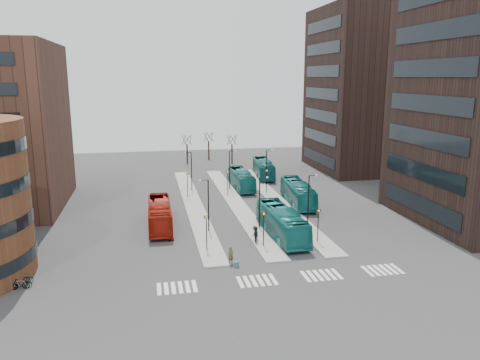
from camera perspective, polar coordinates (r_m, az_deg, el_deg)
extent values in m
plane|color=#303032|center=(38.86, 4.96, -14.42)|extent=(160.00, 160.00, 0.00)
cube|color=gray|center=(65.85, -5.72, -2.96)|extent=(2.50, 45.00, 0.15)
cube|color=gray|center=(66.66, -0.58, -2.71)|extent=(2.50, 45.00, 0.15)
cube|color=gray|center=(67.99, 4.40, -2.44)|extent=(2.50, 45.00, 0.15)
cube|color=navy|center=(44.76, -0.43, -10.23)|extent=(0.52, 0.47, 0.53)
imported|color=#A0180C|center=(56.50, -9.75, -4.15)|extent=(2.73, 11.16, 3.10)
imported|color=#166E6B|center=(52.60, 5.11, -5.17)|extent=(3.17, 11.88, 3.28)
imported|color=#156C68|center=(74.78, 0.17, 0.08)|extent=(2.56, 10.64, 2.96)
imported|color=#156A6A|center=(66.12, 7.06, -1.57)|extent=(3.61, 11.67, 3.20)
imported|color=#136361|center=(83.38, 2.89, 1.42)|extent=(3.77, 11.36, 3.10)
imported|color=#4D4B2E|center=(45.19, -1.12, -9.17)|extent=(0.76, 0.66, 1.76)
imported|color=black|center=(51.74, -8.53, -6.39)|extent=(1.11, 1.01, 1.87)
imported|color=black|center=(50.42, 1.98, -6.76)|extent=(0.57, 1.14, 1.88)
imported|color=black|center=(51.41, 1.83, -6.51)|extent=(1.16, 1.19, 1.64)
imported|color=gray|center=(44.55, -25.20, -11.30)|extent=(1.85, 0.66, 0.97)
imported|color=gray|center=(44.40, -25.25, -11.43)|extent=(1.55, 0.53, 0.92)
imported|color=gray|center=(45.46, -24.90, -10.88)|extent=(1.67, 0.83, 0.84)
cube|color=silver|center=(41.14, -9.84, -12.96)|extent=(0.35, 2.40, 0.01)
cube|color=silver|center=(41.15, -8.98, -12.92)|extent=(0.35, 2.40, 0.01)
cube|color=silver|center=(41.17, -8.12, -12.88)|extent=(0.35, 2.40, 0.01)
cube|color=silver|center=(41.20, -7.27, -12.83)|extent=(0.35, 2.40, 0.01)
cube|color=silver|center=(41.24, -6.42, -12.78)|extent=(0.35, 2.40, 0.01)
cube|color=silver|center=(41.28, -5.57, -12.73)|extent=(0.35, 2.40, 0.01)
cube|color=silver|center=(41.81, 0.02, -12.33)|extent=(0.35, 2.40, 0.01)
cube|color=silver|center=(41.92, 0.84, -12.26)|extent=(0.35, 2.40, 0.01)
cube|color=silver|center=(42.04, 1.66, -12.19)|extent=(0.35, 2.40, 0.01)
cube|color=silver|center=(42.17, 2.48, -12.12)|extent=(0.35, 2.40, 0.01)
cube|color=silver|center=(42.30, 3.28, -12.04)|extent=(0.35, 2.40, 0.01)
cube|color=silver|center=(42.45, 4.08, -11.97)|extent=(0.35, 2.40, 0.01)
cube|color=silver|center=(43.28, 8.00, -11.56)|extent=(0.35, 2.40, 0.01)
cube|color=silver|center=(43.47, 8.76, -11.47)|extent=(0.35, 2.40, 0.01)
cube|color=silver|center=(43.67, 9.51, -11.39)|extent=(0.35, 2.40, 0.01)
cube|color=silver|center=(43.88, 10.26, -11.30)|extent=(0.35, 2.40, 0.01)
cube|color=silver|center=(44.09, 11.00, -11.21)|extent=(0.35, 2.40, 0.01)
cube|color=silver|center=(44.31, 11.73, -11.12)|extent=(0.35, 2.40, 0.01)
cube|color=silver|center=(45.51, 15.28, -10.66)|extent=(0.35, 2.40, 0.01)
cube|color=silver|center=(45.77, 15.96, -10.57)|extent=(0.35, 2.40, 0.01)
cube|color=silver|center=(46.03, 16.64, -10.47)|extent=(0.35, 2.40, 0.01)
cube|color=silver|center=(46.30, 17.30, -10.38)|extent=(0.35, 2.40, 0.01)
cube|color=silver|center=(46.58, 17.96, -10.28)|extent=(0.35, 2.40, 0.01)
cube|color=silver|center=(46.87, 18.61, -10.19)|extent=(0.35, 2.40, 0.01)
cube|color=black|center=(60.54, 20.96, -2.75)|extent=(0.12, 16.00, 2.00)
cube|color=black|center=(59.67, 21.25, 0.96)|extent=(0.12, 16.00, 2.00)
cube|color=black|center=(59.06, 21.56, 4.76)|extent=(0.12, 16.00, 2.00)
cube|color=black|center=(58.72, 21.87, 8.63)|extent=(0.12, 16.00, 2.00)
cube|color=black|center=(58.64, 22.20, 12.52)|extent=(0.12, 16.00, 2.00)
cube|color=black|center=(58.84, 22.53, 16.40)|extent=(0.12, 16.00, 2.00)
cube|color=black|center=(93.22, 15.71, 10.47)|extent=(20.00, 20.00, 30.00)
cube|color=black|center=(90.37, 9.54, 2.73)|extent=(0.12, 16.00, 2.00)
cube|color=black|center=(89.79, 9.63, 5.25)|extent=(0.12, 16.00, 2.00)
cube|color=black|center=(89.39, 9.73, 7.79)|extent=(0.12, 16.00, 2.00)
cube|color=black|center=(89.16, 9.82, 10.35)|extent=(0.12, 16.00, 2.00)
cube|color=black|center=(89.11, 9.92, 12.92)|extent=(0.12, 16.00, 2.00)
cube|color=black|center=(89.24, 10.02, 15.49)|extent=(0.12, 16.00, 2.00)
cube|color=black|center=(89.55, 10.12, 18.05)|extent=(0.12, 16.00, 2.00)
cylinder|color=black|center=(48.16, -4.09, -6.51)|extent=(0.10, 0.10, 3.50)
cube|color=black|center=(47.62, -4.13, -4.52)|extent=(0.45, 0.10, 0.30)
cube|color=yellow|center=(47.56, -4.12, -4.54)|extent=(0.20, 0.02, 0.20)
cylinder|color=black|center=(69.23, -6.41, -0.65)|extent=(0.10, 0.10, 3.50)
cube|color=black|center=(68.85, -6.45, 0.76)|extent=(0.45, 0.10, 0.30)
cube|color=yellow|center=(68.79, -6.44, 0.75)|extent=(0.20, 0.02, 0.20)
cylinder|color=black|center=(49.22, 2.89, -6.07)|extent=(0.10, 0.10, 3.50)
cube|color=black|center=(48.69, 2.91, -4.12)|extent=(0.45, 0.10, 0.30)
cube|color=yellow|center=(48.63, 2.93, -4.14)|extent=(0.20, 0.02, 0.20)
cylinder|color=black|center=(69.97, -1.51, -0.44)|extent=(0.10, 0.10, 3.50)
cube|color=black|center=(69.59, -1.52, 0.97)|extent=(0.45, 0.10, 0.30)
cube|color=yellow|center=(69.54, -1.51, 0.96)|extent=(0.20, 0.02, 0.20)
cylinder|color=black|center=(50.96, 9.48, -5.58)|extent=(0.10, 0.10, 3.50)
cube|color=black|center=(50.45, 9.55, -3.69)|extent=(0.45, 0.10, 0.30)
cube|color=yellow|center=(50.40, 9.57, -3.70)|extent=(0.20, 0.02, 0.20)
cylinder|color=black|center=(71.20, 3.25, -0.23)|extent=(0.10, 0.10, 3.50)
cube|color=black|center=(70.84, 3.27, 1.15)|extent=(0.45, 0.10, 0.30)
cube|color=yellow|center=(70.78, 3.28, 1.14)|extent=(0.20, 0.02, 0.20)
cylinder|color=black|center=(53.60, -3.87, -3.13)|extent=(0.14, 0.14, 6.00)
cylinder|color=black|center=(52.81, -4.40, -0.02)|extent=(0.90, 0.08, 0.08)
sphere|color=silver|center=(52.76, -4.89, -0.04)|extent=(0.24, 0.24, 0.24)
cylinder|color=black|center=(72.94, -5.93, 1.04)|extent=(0.14, 0.14, 6.00)
cylinder|color=black|center=(72.37, -6.34, 3.35)|extent=(0.90, 0.08, 0.08)
sphere|color=silver|center=(72.33, -6.69, 3.34)|extent=(0.24, 0.24, 0.24)
cylinder|color=black|center=(54.65, 2.38, -2.80)|extent=(0.14, 0.14, 6.00)
cylinder|color=black|center=(54.05, 2.88, 0.29)|extent=(0.90, 0.08, 0.08)
sphere|color=silver|center=(54.16, 3.34, 0.31)|extent=(0.24, 0.24, 0.24)
cylinder|color=black|center=(73.72, -1.28, 1.22)|extent=(0.14, 0.14, 6.00)
cylinder|color=black|center=(73.28, -0.95, 3.54)|extent=(0.90, 0.08, 0.08)
sphere|color=silver|center=(73.36, -0.60, 3.55)|extent=(0.24, 0.24, 0.24)
cylinder|color=black|center=(56.34, 8.33, -2.46)|extent=(0.14, 0.14, 6.00)
cylinder|color=black|center=(55.80, 8.86, 0.55)|extent=(0.90, 0.08, 0.08)
sphere|color=silver|center=(55.95, 9.30, 0.56)|extent=(0.24, 0.24, 0.24)
cylinder|color=black|center=(74.98, 3.24, 1.40)|extent=(0.14, 0.14, 6.00)
cylinder|color=black|center=(74.57, 3.60, 3.67)|extent=(0.90, 0.08, 0.08)
sphere|color=silver|center=(74.69, 3.94, 3.68)|extent=(0.24, 0.24, 0.24)
cylinder|color=black|center=(96.79, -6.46, 3.17)|extent=(0.30, 0.30, 4.00)
cylinder|color=black|center=(96.43, -6.08, 4.89)|extent=(0.10, 1.56, 1.95)
cylinder|color=black|center=(97.05, -6.40, 4.93)|extent=(1.48, 0.59, 1.97)
cylinder|color=black|center=(96.73, -6.85, 4.89)|extent=(0.90, 1.31, 1.99)
cylinder|color=black|center=(95.92, -6.82, 4.83)|extent=(0.89, 1.31, 1.99)
cylinder|color=black|center=(95.73, -6.34, 4.82)|extent=(1.48, 0.58, 1.97)
cylinder|color=black|center=(101.25, -3.83, 3.63)|extent=(0.30, 0.30, 4.00)
cylinder|color=black|center=(100.94, -3.46, 5.27)|extent=(0.10, 1.56, 1.95)
cylinder|color=black|center=(101.53, -3.78, 5.31)|extent=(1.48, 0.59, 1.97)
cylinder|color=black|center=(101.18, -4.20, 5.28)|extent=(0.90, 1.31, 1.99)
cylinder|color=black|center=(100.37, -4.14, 5.22)|extent=(0.89, 1.31, 1.99)
cylinder|color=black|center=(100.22, -3.68, 5.22)|extent=(1.48, 0.58, 1.97)
cylinder|color=black|center=(96.00, -0.99, 3.17)|extent=(0.30, 0.30, 4.00)
cylinder|color=black|center=(95.70, -0.58, 4.90)|extent=(0.10, 1.56, 1.95)
cylinder|color=black|center=(96.26, -0.94, 4.94)|extent=(1.48, 0.59, 1.97)
cylinder|color=black|center=(95.88, -1.37, 4.91)|extent=(0.90, 1.31, 1.99)
cylinder|color=black|center=(95.08, -1.29, 4.85)|extent=(0.89, 1.31, 1.99)
cylinder|color=black|center=(94.96, -0.79, 4.84)|extent=(1.48, 0.58, 1.97)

